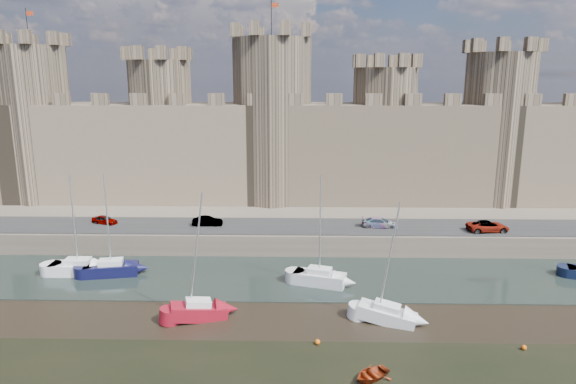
{
  "coord_description": "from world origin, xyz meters",
  "views": [
    {
      "loc": [
        5.85,
        -25.8,
        20.58
      ],
      "look_at": [
        4.83,
        22.0,
        9.59
      ],
      "focal_mm": 32.0,
      "sensor_mm": 36.0,
      "label": 1
    }
  ],
  "objects_px": {
    "car_2": "(380,223)",
    "car_3": "(488,226)",
    "sailboat_1": "(111,268)",
    "sailboat_5": "(387,314)",
    "car_0": "(105,220)",
    "sailboat_0": "(78,267)",
    "car_1": "(207,221)",
    "sailboat_4": "(199,310)",
    "sailboat_2": "(319,277)"
  },
  "relations": [
    {
      "from": "car_0",
      "to": "sailboat_2",
      "type": "height_order",
      "value": "sailboat_2"
    },
    {
      "from": "car_2",
      "to": "sailboat_1",
      "type": "bearing_deg",
      "value": 113.26
    },
    {
      "from": "car_3",
      "to": "sailboat_1",
      "type": "relative_size",
      "value": 0.45
    },
    {
      "from": "sailboat_1",
      "to": "sailboat_5",
      "type": "relative_size",
      "value": 1.02
    },
    {
      "from": "sailboat_0",
      "to": "sailboat_4",
      "type": "bearing_deg",
      "value": -34.58
    },
    {
      "from": "sailboat_1",
      "to": "sailboat_5",
      "type": "xyz_separation_m",
      "value": [
        27.08,
        -9.67,
        -0.08
      ]
    },
    {
      "from": "sailboat_4",
      "to": "sailboat_5",
      "type": "height_order",
      "value": "sailboat_4"
    },
    {
      "from": "car_0",
      "to": "sailboat_1",
      "type": "height_order",
      "value": "sailboat_1"
    },
    {
      "from": "sailboat_0",
      "to": "sailboat_4",
      "type": "relative_size",
      "value": 0.95
    },
    {
      "from": "car_0",
      "to": "car_2",
      "type": "distance_m",
      "value": 33.76
    },
    {
      "from": "car_1",
      "to": "sailboat_5",
      "type": "xyz_separation_m",
      "value": [
        18.65,
        -19.59,
        -2.35
      ]
    },
    {
      "from": "sailboat_4",
      "to": "sailboat_1",
      "type": "bearing_deg",
      "value": 122.39
    },
    {
      "from": "car_3",
      "to": "sailboat_5",
      "type": "xyz_separation_m",
      "value": [
        -14.69,
        -17.92,
        -2.42
      ]
    },
    {
      "from": "car_1",
      "to": "sailboat_1",
      "type": "distance_m",
      "value": 13.21
    },
    {
      "from": "car_1",
      "to": "sailboat_5",
      "type": "distance_m",
      "value": 27.15
    },
    {
      "from": "sailboat_1",
      "to": "sailboat_4",
      "type": "xyz_separation_m",
      "value": [
        10.98,
        -9.45,
        -0.03
      ]
    },
    {
      "from": "car_1",
      "to": "car_3",
      "type": "distance_m",
      "value": 33.38
    },
    {
      "from": "car_2",
      "to": "car_3",
      "type": "distance_m",
      "value": 12.51
    },
    {
      "from": "car_3",
      "to": "sailboat_2",
      "type": "distance_m",
      "value": 22.69
    },
    {
      "from": "car_1",
      "to": "car_3",
      "type": "height_order",
      "value": "car_3"
    },
    {
      "from": "car_0",
      "to": "sailboat_4",
      "type": "height_order",
      "value": "sailboat_4"
    },
    {
      "from": "car_0",
      "to": "sailboat_1",
      "type": "distance_m",
      "value": 11.56
    },
    {
      "from": "sailboat_0",
      "to": "sailboat_2",
      "type": "height_order",
      "value": "sailboat_2"
    },
    {
      "from": "car_2",
      "to": "sailboat_5",
      "type": "distance_m",
      "value": 19.6
    },
    {
      "from": "car_1",
      "to": "car_3",
      "type": "bearing_deg",
      "value": -94.91
    },
    {
      "from": "car_2",
      "to": "sailboat_5",
      "type": "xyz_separation_m",
      "value": [
        -2.26,
        -19.32,
        -2.37
      ]
    },
    {
      "from": "car_0",
      "to": "sailboat_4",
      "type": "xyz_separation_m",
      "value": [
        15.4,
        -19.9,
        -2.24
      ]
    },
    {
      "from": "sailboat_1",
      "to": "sailboat_4",
      "type": "distance_m",
      "value": 14.48
    },
    {
      "from": "sailboat_1",
      "to": "sailboat_4",
      "type": "height_order",
      "value": "sailboat_4"
    },
    {
      "from": "sailboat_0",
      "to": "sailboat_1",
      "type": "relative_size",
      "value": 0.99
    },
    {
      "from": "car_2",
      "to": "sailboat_1",
      "type": "distance_m",
      "value": 30.96
    },
    {
      "from": "sailboat_2",
      "to": "sailboat_1",
      "type": "bearing_deg",
      "value": -168.11
    },
    {
      "from": "sailboat_0",
      "to": "sailboat_5",
      "type": "distance_m",
      "value": 32.24
    },
    {
      "from": "car_2",
      "to": "car_3",
      "type": "height_order",
      "value": "car_3"
    },
    {
      "from": "car_3",
      "to": "car_1",
      "type": "bearing_deg",
      "value": 81.63
    },
    {
      "from": "sailboat_1",
      "to": "sailboat_2",
      "type": "xyz_separation_m",
      "value": [
        21.64,
        -1.97,
        0.03
      ]
    },
    {
      "from": "car_2",
      "to": "car_3",
      "type": "relative_size",
      "value": 0.89
    },
    {
      "from": "car_2",
      "to": "sailboat_2",
      "type": "bearing_deg",
      "value": 151.56
    },
    {
      "from": "sailboat_2",
      "to": "car_0",
      "type": "bearing_deg",
      "value": 171.62
    },
    {
      "from": "car_0",
      "to": "sailboat_0",
      "type": "height_order",
      "value": "sailboat_0"
    },
    {
      "from": "car_1",
      "to": "sailboat_5",
      "type": "relative_size",
      "value": 0.35
    },
    {
      "from": "car_0",
      "to": "sailboat_0",
      "type": "xyz_separation_m",
      "value": [
        0.82,
        -10.19,
        -2.23
      ]
    },
    {
      "from": "car_2",
      "to": "sailboat_1",
      "type": "relative_size",
      "value": 0.4
    },
    {
      "from": "sailboat_0",
      "to": "sailboat_1",
      "type": "xyz_separation_m",
      "value": [
        3.6,
        -0.26,
        0.02
      ]
    },
    {
      "from": "car_2",
      "to": "sailboat_2",
      "type": "xyz_separation_m",
      "value": [
        -7.69,
        -11.63,
        -2.25
      ]
    },
    {
      "from": "car_1",
      "to": "sailboat_0",
      "type": "distance_m",
      "value": 15.59
    },
    {
      "from": "car_0",
      "to": "sailboat_5",
      "type": "distance_m",
      "value": 37.45
    },
    {
      "from": "sailboat_4",
      "to": "car_3",
      "type": "bearing_deg",
      "value": 13.0
    },
    {
      "from": "car_1",
      "to": "sailboat_4",
      "type": "bearing_deg",
      "value": -174.55
    },
    {
      "from": "car_3",
      "to": "sailboat_0",
      "type": "bearing_deg",
      "value": 94.49
    }
  ]
}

